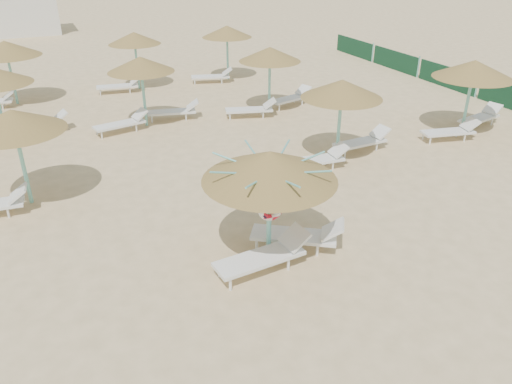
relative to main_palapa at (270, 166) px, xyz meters
name	(u,v)px	position (x,y,z in m)	size (l,w,h in m)	color
ground	(280,261)	(0.16, -0.28, -2.27)	(120.00, 120.00, 0.00)	#DDBA86
main_palapa	(270,166)	(0.00, 0.00, 0.00)	(2.92, 2.92, 2.62)	#6EBFB5
lounger_main_a	(265,255)	(-0.29, -0.44, -1.90)	(2.23, 0.87, 0.79)	white
lounger_main_b	(300,235)	(0.81, 0.02, -1.90)	(2.14, 1.70, 0.78)	white
palapa_field	(181,64)	(0.94, 9.86, 0.02)	(20.01, 13.89, 2.71)	#6EBFB5
windbreak_fence	(448,77)	(14.16, 9.68, -1.77)	(0.08, 19.84, 1.10)	#184A2D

